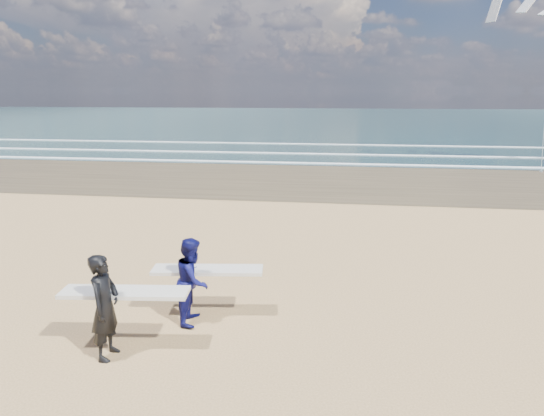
# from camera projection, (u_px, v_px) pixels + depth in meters

# --- Properties ---
(ocean) EXTENTS (220.00, 100.00, 0.02)m
(ocean) POSITION_uv_depth(u_px,v_px,m) (445.00, 120.00, 75.03)
(ocean) COLOR #193438
(ocean) RESTS_ON ground
(surfer_near) EXTENTS (2.24, 1.07, 1.83)m
(surfer_near) POSITION_uv_depth(u_px,v_px,m) (108.00, 305.00, 8.12)
(surfer_near) COLOR black
(surfer_near) RESTS_ON ground
(surfer_far) EXTENTS (2.25, 1.18, 1.70)m
(surfer_far) POSITION_uv_depth(u_px,v_px,m) (194.00, 279.00, 9.40)
(surfer_far) COLOR #0E0F4F
(surfer_far) RESTS_ON ground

